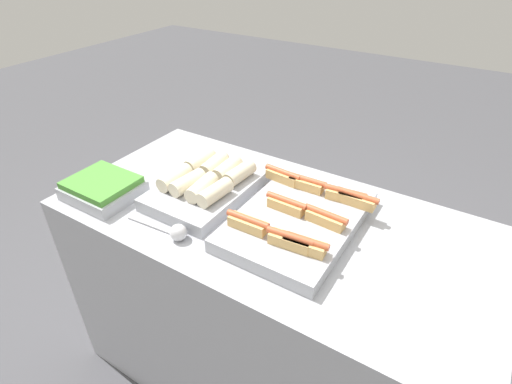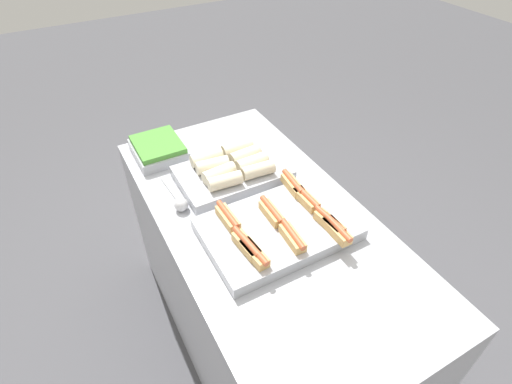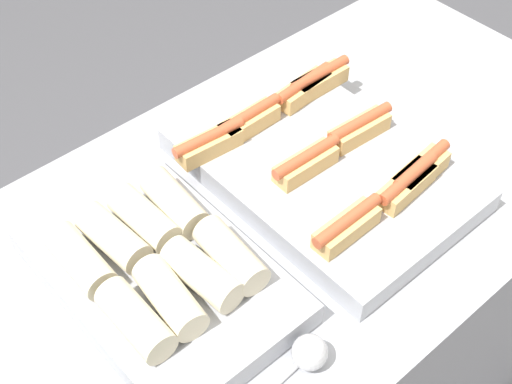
{
  "view_description": "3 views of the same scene",
  "coord_description": "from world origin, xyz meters",
  "px_view_note": "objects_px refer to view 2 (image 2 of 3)",
  "views": [
    {
      "loc": [
        0.56,
        -1.0,
        1.8
      ],
      "look_at": [
        -0.06,
        0.0,
        1.01
      ],
      "focal_mm": 28.0,
      "sensor_mm": 36.0,
      "label": 1
    },
    {
      "loc": [
        0.99,
        -0.58,
        2.05
      ],
      "look_at": [
        -0.06,
        0.0,
        1.01
      ],
      "focal_mm": 28.0,
      "sensor_mm": 36.0,
      "label": 2
    },
    {
      "loc": [
        -0.63,
        -0.64,
        1.93
      ],
      "look_at": [
        -0.06,
        0.0,
        1.01
      ],
      "focal_mm": 50.0,
      "sensor_mm": 36.0,
      "label": 3
    }
  ],
  "objects_px": {
    "tray_hotdogs": "(279,227)",
    "tray_wraps": "(232,170)",
    "serving_spoon_near": "(180,203)",
    "tray_side_front": "(158,149)"
  },
  "relations": [
    {
      "from": "tray_side_front",
      "to": "serving_spoon_near",
      "type": "xyz_separation_m",
      "value": [
        0.4,
        -0.04,
        -0.01
      ]
    },
    {
      "from": "tray_wraps",
      "to": "tray_hotdogs",
      "type": "bearing_deg",
      "value": 0.49
    },
    {
      "from": "tray_wraps",
      "to": "tray_side_front",
      "type": "height_order",
      "value": "tray_wraps"
    },
    {
      "from": "tray_hotdogs",
      "to": "serving_spoon_near",
      "type": "xyz_separation_m",
      "value": [
        -0.32,
        -0.28,
        -0.01
      ]
    },
    {
      "from": "tray_hotdogs",
      "to": "tray_wraps",
      "type": "height_order",
      "value": "tray_wraps"
    },
    {
      "from": "tray_side_front",
      "to": "tray_wraps",
      "type": "bearing_deg",
      "value": 35.02
    },
    {
      "from": "tray_hotdogs",
      "to": "serving_spoon_near",
      "type": "relative_size",
      "value": 2.15
    },
    {
      "from": "tray_hotdogs",
      "to": "tray_wraps",
      "type": "bearing_deg",
      "value": -179.51
    },
    {
      "from": "tray_hotdogs",
      "to": "tray_wraps",
      "type": "relative_size",
      "value": 1.17
    },
    {
      "from": "tray_wraps",
      "to": "tray_side_front",
      "type": "distance_m",
      "value": 0.4
    }
  ]
}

